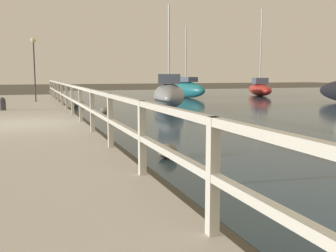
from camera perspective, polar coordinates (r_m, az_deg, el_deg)
The scene contains 12 objects.
ground_plane at distance 12.48m, azimuth -21.03°, elevation -0.82°, with size 120.00×120.00×0.00m, color #4C473D.
dock_walkway at distance 12.46m, azimuth -21.05°, elevation -0.28°, with size 3.95×36.00×0.24m.
railing at distance 12.48m, azimuth -12.60°, elevation 3.96°, with size 0.10×32.50×1.08m.
boulder_water_edge at distance 21.78m, azimuth -12.60°, elevation 3.24°, with size 0.41×0.37×0.30m.
boulder_upstream at distance 20.80m, azimuth -13.34°, elevation 3.10°, with size 0.48×0.43×0.36m.
boulder_near_dock at distance 17.17m, azimuth -9.25°, elevation 2.22°, with size 0.40×0.36×0.30m.
boulder_mid_strip at distance 7.98m, azimuth -0.08°, elevation -3.67°, with size 0.40×0.36×0.30m.
mooring_bollard at distance 17.51m, azimuth -22.88°, elevation 2.98°, with size 0.26×0.26×0.53m.
dock_lamp at distance 22.48m, azimuth -18.90°, elevation 9.93°, with size 0.28×0.28×3.41m.
sailboat_gray at distance 20.40m, azimuth 0.13°, elevation 4.65°, with size 3.40×6.12×5.18m.
sailboat_teal at distance 29.06m, azimuth 2.60°, elevation 5.43°, with size 1.96×4.82×5.11m.
sailboat_red at distance 32.54m, azimuth 13.17°, elevation 5.30°, with size 3.09×5.47×6.83m.
Camera 1 is at (0.33, -12.36, 1.69)m, focal length 42.00 mm.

